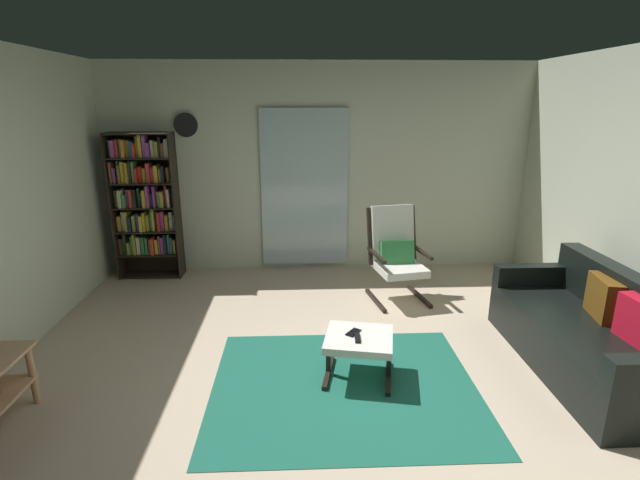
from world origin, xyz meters
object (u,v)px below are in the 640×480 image
at_px(bookshelf_near_tv, 145,201).
at_px(lounge_armchair, 396,251).
at_px(ottoman, 359,343).
at_px(cell_phone, 353,332).
at_px(tv_remote, 357,338).
at_px(leather_sofa, 593,336).
at_px(wall_clock, 186,125).

distance_m(bookshelf_near_tv, lounge_armchair, 3.08).
bearing_deg(lounge_armchair, ottoman, -110.54).
bearing_deg(cell_phone, ottoman, -12.38).
bearing_deg(ottoman, cell_phone, 130.53).
distance_m(lounge_armchair, tv_remote, 1.78).
distance_m(bookshelf_near_tv, leather_sofa, 4.91).
height_order(tv_remote, cell_phone, tv_remote).
distance_m(tv_remote, cell_phone, 0.10).
relative_size(ottoman, wall_clock, 2.08).
distance_m(leather_sofa, lounge_armchair, 2.05).
bearing_deg(ottoman, leather_sofa, 1.42).
xyz_separation_m(leather_sofa, lounge_armchair, (-1.31, 1.56, 0.24)).
bearing_deg(bookshelf_near_tv, leather_sofa, -29.21).
xyz_separation_m(leather_sofa, wall_clock, (-3.73, 2.58, 1.55)).
relative_size(bookshelf_near_tv, lounge_armchair, 1.74).
xyz_separation_m(lounge_armchair, cell_phone, (-0.64, -1.56, -0.17)).
xyz_separation_m(tv_remote, wall_clock, (-1.80, 2.68, 1.48)).
bearing_deg(bookshelf_near_tv, wall_clock, 21.29).
xyz_separation_m(leather_sofa, cell_phone, (-1.95, -0.00, 0.07)).
relative_size(leather_sofa, ottoman, 3.08).
bearing_deg(leather_sofa, lounge_armchair, 129.89).
bearing_deg(wall_clock, leather_sofa, -34.64).
bearing_deg(leather_sofa, wall_clock, 145.36).
xyz_separation_m(bookshelf_near_tv, tv_remote, (2.32, -2.47, -0.59)).
bearing_deg(cell_phone, lounge_armchair, 104.72).
height_order(lounge_armchair, tv_remote, lounge_armchair).
height_order(bookshelf_near_tv, leather_sofa, bookshelf_near_tv).
relative_size(leather_sofa, tv_remote, 12.89).
xyz_separation_m(bookshelf_near_tv, wall_clock, (0.52, 0.20, 0.89)).
xyz_separation_m(bookshelf_near_tv, cell_phone, (2.30, -2.38, -0.59)).
height_order(lounge_armchair, cell_phone, lounge_armchair).
relative_size(leather_sofa, wall_clock, 6.40).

